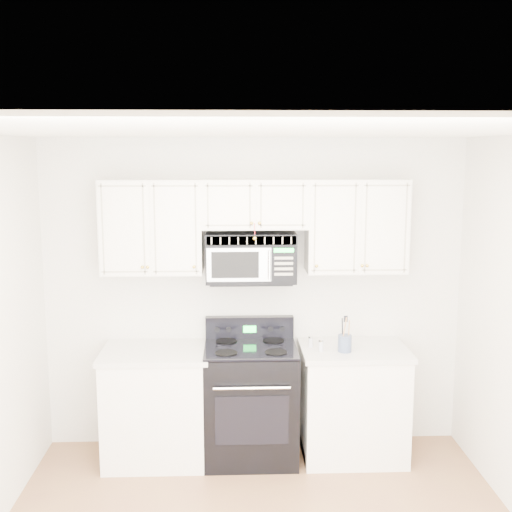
{
  "coord_description": "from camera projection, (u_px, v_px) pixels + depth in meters",
  "views": [
    {
      "loc": [
        -0.18,
        -3.53,
        2.49
      ],
      "look_at": [
        0.0,
        1.3,
        1.7
      ],
      "focal_mm": 45.0,
      "sensor_mm": 36.0,
      "label": 1
    }
  ],
  "objects": [
    {
      "name": "base_cabinet_right",
      "position": [
        353.0,
        405.0,
        5.27
      ],
      "size": [
        0.86,
        0.65,
        0.92
      ],
      "color": "white",
      "rests_on": "ground"
    },
    {
      "name": "upper_cabinets",
      "position": [
        255.0,
        221.0,
        5.14
      ],
      "size": [
        2.44,
        0.37,
        0.75
      ],
      "color": "white",
      "rests_on": "ground"
    },
    {
      "name": "range",
      "position": [
        251.0,
        400.0,
        5.23
      ],
      "size": [
        0.74,
        0.68,
        1.11
      ],
      "color": "black",
      "rests_on": "ground"
    },
    {
      "name": "utensil_crock",
      "position": [
        345.0,
        343.0,
        5.07
      ],
      "size": [
        0.11,
        0.11,
        0.29
      ],
      "color": "#3E486C",
      "rests_on": "base_cabinet_right"
    },
    {
      "name": "shaker_salt",
      "position": [
        311.0,
        342.0,
        5.19
      ],
      "size": [
        0.04,
        0.04,
        0.09
      ],
      "color": "#B4B3BE",
      "rests_on": "base_cabinet_right"
    },
    {
      "name": "microwave",
      "position": [
        251.0,
        257.0,
        5.16
      ],
      "size": [
        0.72,
        0.41,
        0.4
      ],
      "color": "black",
      "rests_on": "ground"
    },
    {
      "name": "shaker_pepper",
      "position": [
        321.0,
        345.0,
        5.08
      ],
      "size": [
        0.04,
        0.04,
        0.1
      ],
      "color": "#B4B3BE",
      "rests_on": "base_cabinet_right"
    },
    {
      "name": "base_cabinet_left",
      "position": [
        157.0,
        408.0,
        5.21
      ],
      "size": [
        0.86,
        0.65,
        0.92
      ],
      "color": "white",
      "rests_on": "ground"
    },
    {
      "name": "room",
      "position": [
        264.0,
        361.0,
        3.68
      ],
      "size": [
        3.51,
        3.51,
        2.61
      ],
      "color": "brown",
      "rests_on": "ground"
    }
  ]
}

